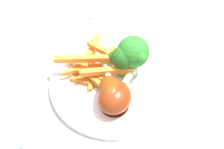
{
  "coord_description": "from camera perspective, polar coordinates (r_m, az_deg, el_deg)",
  "views": [
    {
      "loc": [
        0.41,
        0.0,
        1.18
      ],
      "look_at": [
        0.05,
        0.04,
        0.76
      ],
      "focal_mm": 47.28,
      "sensor_mm": 36.0,
      "label": 1
    }
  ],
  "objects": [
    {
      "name": "dinner_plate",
      "position": [
        0.57,
        -0.0,
        -1.72
      ],
      "size": [
        0.24,
        0.24,
        0.01
      ],
      "primitive_type": "cylinder",
      "color": "white",
      "rests_on": "dining_table"
    },
    {
      "name": "chicken_drumstick_far",
      "position": [
        0.52,
        -0.42,
        -3.3
      ],
      "size": [
        0.12,
        0.05,
        0.05
      ],
      "color": "#58220A",
      "rests_on": "dinner_plate"
    },
    {
      "name": "chicken_drumstick_near",
      "position": [
        0.52,
        0.53,
        -4.26
      ],
      "size": [
        0.12,
        0.09,
        0.05
      ],
      "color": "#561A09",
      "rests_on": "dinner_plate"
    },
    {
      "name": "broccoli_floret_middle",
      "position": [
        0.55,
        3.77,
        4.23
      ],
      "size": [
        0.07,
        0.07,
        0.08
      ],
      "color": "#72A94F",
      "rests_on": "dinner_plate"
    },
    {
      "name": "carrot_fries_pile",
      "position": [
        0.57,
        -3.89,
        1.69
      ],
      "size": [
        0.14,
        0.15,
        0.04
      ],
      "color": "orange",
      "rests_on": "dinner_plate"
    },
    {
      "name": "broccoli_floret_front",
      "position": [
        0.55,
        1.87,
        3.08
      ],
      "size": [
        0.05,
        0.05,
        0.07
      ],
      "color": "#73AD4D",
      "rests_on": "dinner_plate"
    },
    {
      "name": "dining_table",
      "position": [
        0.69,
        -3.53,
        -4.86
      ],
      "size": [
        1.13,
        0.73,
        0.73
      ],
      "color": "#B7B7BC",
      "rests_on": "ground_plane"
    }
  ]
}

